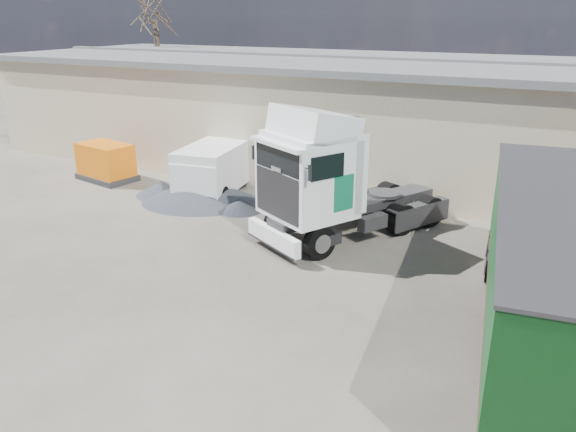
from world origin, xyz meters
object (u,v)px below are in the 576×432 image
at_px(box_trailer, 544,256).
at_px(panel_van, 217,167).
at_px(bare_tree, 154,5).
at_px(orange_skip, 106,164).
at_px(tractor_unit, 329,185).

height_order(box_trailer, panel_van, box_trailer).
bearing_deg(bare_tree, orange_skip, -62.39).
xyz_separation_m(box_trailer, orange_skip, (-19.04, 5.91, -1.47)).
bearing_deg(tractor_unit, bare_tree, 170.84).
height_order(tractor_unit, orange_skip, tractor_unit).
height_order(bare_tree, box_trailer, bare_tree).
xyz_separation_m(tractor_unit, orange_skip, (-12.17, 2.14, -1.23)).
bearing_deg(box_trailer, orange_skip, 156.17).
bearing_deg(orange_skip, panel_van, 20.28).
relative_size(box_trailer, panel_van, 2.06).
height_order(box_trailer, orange_skip, box_trailer).
xyz_separation_m(box_trailer, panel_van, (-13.42, 6.81, -1.13)).
xyz_separation_m(bare_tree, panel_van, (11.94, -11.19, -6.83)).
distance_m(tractor_unit, panel_van, 7.28).
height_order(tractor_unit, box_trailer, tractor_unit).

